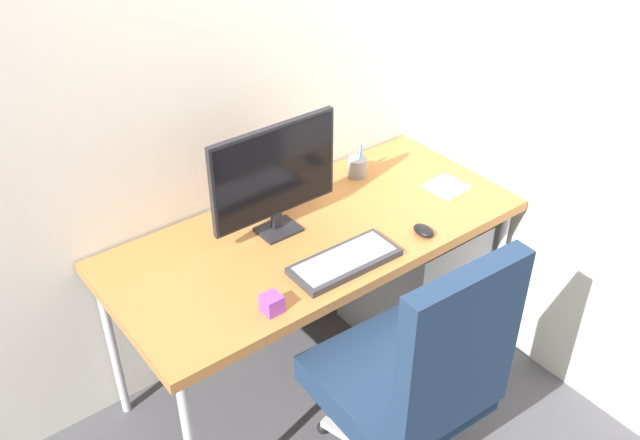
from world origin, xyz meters
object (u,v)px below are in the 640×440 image
at_px(filing_cabinet, 410,274).
at_px(pen_holder, 357,167).
at_px(keyboard, 345,261).
at_px(desk_clamp_accessory, 272,304).
at_px(notebook, 447,187).
at_px(office_chair, 415,378).
at_px(monitor, 275,175).
at_px(mouse, 424,231).

bearing_deg(filing_cabinet, pen_holder, 115.70).
bearing_deg(keyboard, desk_clamp_accessory, -172.34).
bearing_deg(filing_cabinet, keyboard, -160.27).
height_order(keyboard, notebook, keyboard).
bearing_deg(pen_holder, notebook, -54.03).
bearing_deg(notebook, desk_clamp_accessory, -172.87).
distance_m(pen_holder, desk_clamp_accessory, 0.91).
relative_size(keyboard, desk_clamp_accessory, 6.40).
distance_m(office_chair, pen_holder, 1.02).
xyz_separation_m(filing_cabinet, monitor, (-0.62, 0.12, 0.68)).
height_order(notebook, desk_clamp_accessory, desk_clamp_accessory).
bearing_deg(office_chair, filing_cabinet, 46.17).
height_order(filing_cabinet, monitor, monitor).
bearing_deg(monitor, mouse, -40.58).
bearing_deg(office_chair, desk_clamp_accessory, 126.25).
height_order(monitor, keyboard, monitor).
relative_size(mouse, desk_clamp_accessory, 1.46).
bearing_deg(pen_holder, keyboard, -134.16).
bearing_deg(monitor, office_chair, -89.14).
height_order(filing_cabinet, notebook, notebook).
height_order(mouse, notebook, mouse).
distance_m(monitor, pen_holder, 0.55).
xyz_separation_m(monitor, keyboard, (0.07, -0.32, -0.23)).
bearing_deg(desk_clamp_accessory, notebook, 10.37).
relative_size(filing_cabinet, mouse, 6.88).
distance_m(filing_cabinet, pen_holder, 0.55).
xyz_separation_m(mouse, desk_clamp_accessory, (-0.69, -0.01, 0.02)).
xyz_separation_m(monitor, notebook, (0.72, -0.18, -0.23)).
height_order(monitor, notebook, monitor).
bearing_deg(mouse, pen_holder, 82.89).
bearing_deg(mouse, keyboard, 176.41).
bearing_deg(keyboard, office_chair, -97.40).
height_order(office_chair, pen_holder, office_chair).
relative_size(filing_cabinet, keyboard, 1.57).
xyz_separation_m(notebook, desk_clamp_accessory, (-0.99, -0.18, 0.02)).
height_order(monitor, desk_clamp_accessory, monitor).
distance_m(filing_cabinet, notebook, 0.46).
bearing_deg(keyboard, mouse, -6.01).
relative_size(keyboard, notebook, 2.72).
bearing_deg(office_chair, keyboard, 82.60).
xyz_separation_m(filing_cabinet, mouse, (-0.20, -0.23, 0.46)).
xyz_separation_m(office_chair, filing_cabinet, (0.60, 0.63, -0.27)).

